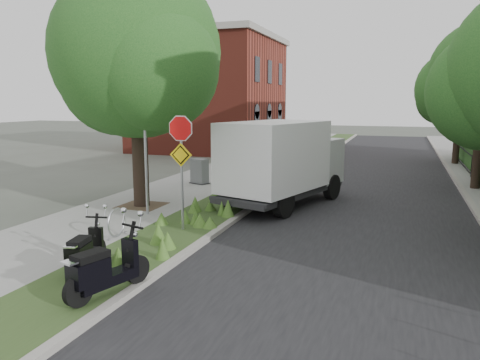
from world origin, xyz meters
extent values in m
plane|color=#4C5147|center=(0.00, 0.00, 0.00)|extent=(120.00, 120.00, 0.00)
cube|color=gray|center=(-4.25, 10.00, 0.06)|extent=(3.50, 60.00, 0.12)
cube|color=#344B20|center=(-1.50, 10.00, 0.06)|extent=(2.00, 60.00, 0.12)
cube|color=#9E9991|center=(-0.50, 10.00, 0.07)|extent=(0.20, 60.00, 0.13)
cube|color=black|center=(3.00, 10.00, 0.01)|extent=(7.00, 60.00, 0.01)
cube|color=#9E9991|center=(6.50, 10.00, 0.07)|extent=(0.20, 60.00, 0.13)
cylinder|color=black|center=(-4.00, 2.80, 2.36)|extent=(0.52, 0.52, 4.48)
sphere|color=#17471A|center=(-4.00, 2.80, 5.08)|extent=(5.40, 5.40, 5.40)
sphere|color=#17471A|center=(-5.21, 3.61, 4.41)|extent=(4.05, 4.05, 4.05)
sphere|color=#17471A|center=(-2.92, 2.12, 4.54)|extent=(3.78, 3.78, 3.78)
cube|color=#473828|center=(-4.00, 2.80, 0.12)|extent=(1.40, 1.40, 0.01)
cylinder|color=#A5A8AD|center=(-3.20, 1.80, 2.12)|extent=(0.08, 0.08, 4.00)
torus|color=#A5A8AD|center=(-2.70, -0.60, 0.50)|extent=(0.05, 0.77, 0.77)
cube|color=#A5A8AD|center=(-2.70, -0.96, 0.14)|extent=(0.06, 0.06, 0.04)
cube|color=#A5A8AD|center=(-2.70, -0.24, 0.14)|extent=(0.06, 0.06, 0.04)
cylinder|color=#A5A8AD|center=(-1.40, 0.60, 1.62)|extent=(0.07, 0.07, 3.00)
cylinder|color=red|center=(-1.40, 0.57, 2.87)|extent=(0.86, 0.03, 0.86)
cylinder|color=white|center=(-1.40, 0.58, 2.87)|extent=(0.94, 0.02, 0.94)
cube|color=yellow|center=(-1.40, 0.57, 2.17)|extent=(0.64, 0.03, 0.64)
cube|color=maroon|center=(-9.50, 22.00, 4.00)|extent=(9.00, 10.00, 8.00)
cube|color=#9E9991|center=(-9.50, 22.00, 8.10)|extent=(9.40, 10.40, 0.40)
cylinder|color=black|center=(7.00, 10.00, 2.14)|extent=(0.36, 0.36, 4.03)
sphere|color=#17471A|center=(6.05, 10.63, 4.06)|extent=(3.15, 3.15, 3.15)
cylinder|color=black|center=(7.00, 18.00, 1.94)|extent=(0.36, 0.36, 3.64)
sphere|color=#17471A|center=(7.00, 18.00, 4.15)|extent=(3.80, 3.80, 3.80)
sphere|color=#17471A|center=(6.14, 18.57, 3.67)|extent=(2.85, 2.85, 2.85)
sphere|color=#17471A|center=(7.76, 17.52, 3.77)|extent=(2.66, 2.66, 2.66)
cylinder|color=black|center=(-1.99, -2.32, 0.36)|extent=(0.21, 0.49, 0.48)
cylinder|color=black|center=(-1.75, -3.44, 0.36)|extent=(0.21, 0.49, 0.48)
cube|color=black|center=(-1.86, -2.93, 0.38)|extent=(0.53, 1.11, 0.17)
cube|color=black|center=(-1.79, -3.24, 0.60)|extent=(0.45, 0.66, 0.37)
cube|color=black|center=(-1.80, -3.20, 0.84)|extent=(0.39, 0.60, 0.11)
cylinder|color=black|center=(-0.55, -3.14, 0.39)|extent=(0.28, 0.56, 0.55)
cylinder|color=black|center=(-0.92, -4.40, 0.39)|extent=(0.28, 0.56, 0.55)
cube|color=black|center=(-0.75, -3.82, 0.42)|extent=(0.69, 1.27, 0.19)
cube|color=black|center=(-0.85, -4.17, 0.67)|extent=(0.56, 0.77, 0.42)
cube|color=black|center=(-0.84, -4.12, 0.94)|extent=(0.48, 0.70, 0.13)
cube|color=#262628|center=(0.30, 4.91, 0.52)|extent=(3.50, 5.75, 0.18)
cube|color=#B7BABC|center=(0.90, 6.90, 1.38)|extent=(2.41, 1.96, 1.63)
cube|color=white|center=(0.14, 4.37, 1.79)|extent=(3.26, 4.35, 2.24)
cube|color=#262628|center=(-3.91, 7.34, 0.14)|extent=(0.92, 0.77, 0.03)
cube|color=slate|center=(-3.91, 7.34, 0.64)|extent=(0.81, 0.66, 1.05)
camera|label=1|loc=(4.14, -10.58, 3.58)|focal=35.00mm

